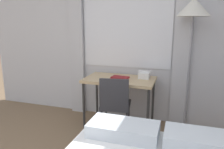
# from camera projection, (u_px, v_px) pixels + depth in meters

# --- Properties ---
(wall_back_with_window) EXTENTS (4.73, 0.13, 2.70)m
(wall_back_with_window) POSITION_uv_depth(u_px,v_px,m) (118.00, 35.00, 3.45)
(wall_back_with_window) COLOR silver
(wall_back_with_window) RESTS_ON ground_plane
(desk) EXTENTS (1.02, 0.60, 0.75)m
(desk) POSITION_uv_depth(u_px,v_px,m) (120.00, 83.00, 3.22)
(desk) COLOR tan
(desk) RESTS_ON ground_plane
(desk_chair) EXTENTS (0.46, 0.46, 0.84)m
(desk_chair) POSITION_uv_depth(u_px,v_px,m) (115.00, 102.00, 2.97)
(desk_chair) COLOR #333338
(desk_chair) RESTS_ON ground_plane
(standing_lamp) EXTENTS (0.43, 0.43, 1.85)m
(standing_lamp) POSITION_uv_depth(u_px,v_px,m) (193.00, 16.00, 2.79)
(standing_lamp) COLOR #4C4C51
(standing_lamp) RESTS_ON ground_plane
(telephone) EXTENTS (0.18, 0.17, 0.11)m
(telephone) POSITION_uv_depth(u_px,v_px,m) (144.00, 75.00, 3.20)
(telephone) COLOR white
(telephone) RESTS_ON desk
(book) EXTENTS (0.26, 0.17, 0.02)m
(book) POSITION_uv_depth(u_px,v_px,m) (120.00, 77.00, 3.21)
(book) COLOR maroon
(book) RESTS_ON desk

